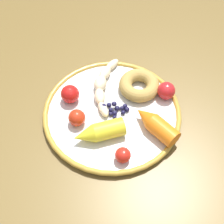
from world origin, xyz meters
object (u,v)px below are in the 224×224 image
Objects in this scene: dining_table at (108,116)px; tomato_extra at (123,155)px; carrot_orange at (155,125)px; tomato_far at (77,118)px; banana at (103,85)px; plate at (112,113)px; donut at (139,85)px; blueberry_pile at (116,109)px; tomato_mid at (70,94)px; tomato_near at (166,91)px; carrot_yellow at (99,132)px.

dining_table is 32.52× the size of tomato_extra.
tomato_far is at bearing 91.95° from carrot_orange.
dining_table is at bearing 18.89° from tomato_extra.
banana is 5.69× the size of tomato_extra.
carrot_orange is (-0.03, -0.10, 0.02)m from plate.
blueberry_pile is (-0.07, 0.05, -0.01)m from donut.
banana reaches higher than dining_table.
blueberry_pile is at bearing -62.79° from plate.
banana is (0.01, 0.01, 0.11)m from dining_table.
banana is 0.20m from tomato_extra.
carrot_orange is 0.21m from tomato_mid.
carrot_orange is 0.17m from tomato_far.
dining_table is at bearing 93.26° from tomato_near.
carrot_yellow reaches higher than banana.
plate is 0.11m from tomato_mid.
tomato_near is at bearing -61.90° from plate.
banana is at bearing -56.19° from tomato_mid.
dining_table is 25.13× the size of tomato_mid.
banana is at bearing 5.33° from carrot_yellow.
donut is at bearing -47.63° from tomato_far.
donut is (0.01, -0.09, 0.00)m from banana.
blueberry_pile is 0.13m from tomato_extra.
tomato_mid is (0.06, 0.20, 0.00)m from carrot_orange.
tomato_near is 1.10× the size of tomato_far.
donut is at bearing -84.99° from banana.
tomato_far is at bearing 55.77° from tomato_extra.
carrot_yellow is 1.21× the size of donut.
tomato_near is at bearing -61.59° from tomato_far.
dining_table is 0.14m from donut.
carrot_yellow reaches higher than plate.
tomato_near is (0.06, -0.12, 0.02)m from plate.
tomato_far is (-0.06, -0.03, -0.00)m from tomato_mid.
banana is 0.15m from tomato_near.
donut reaches higher than dining_table.
tomato_extra is at bearing -124.23° from tomato_far.
tomato_mid is (0.02, 0.10, 0.02)m from plate.
blueberry_pile is 0.11m from tomato_mid.
donut is at bearing -32.71° from blueberry_pile.
tomato_near is at bearing -91.91° from banana.
blueberry_pile is (-0.05, -0.03, 0.11)m from dining_table.
blueberry_pile is at bearing 66.96° from carrot_orange.
blueberry_pile is 1.62× the size of tomato_far.
tomato_extra is (-0.08, -0.11, -0.00)m from tomato_far.
plate is 0.10m from donut.
tomato_near is (0.10, -0.02, 0.00)m from carrot_orange.
donut is (0.15, -0.07, -0.00)m from carrot_yellow.
plate is 2.72× the size of carrot_yellow.
donut is 1.57× the size of blueberry_pile.
carrot_orange reaches higher than blueberry_pile.
plate is 8.34× the size of tomato_far.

